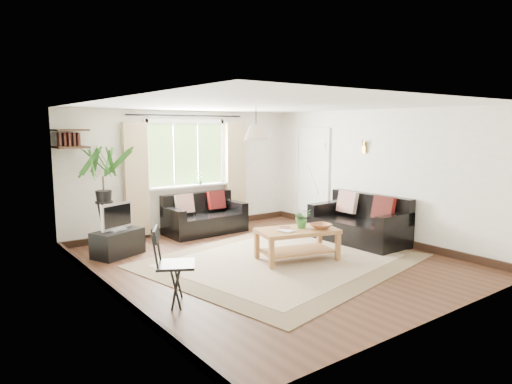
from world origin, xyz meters
TOP-DOWN VIEW (x-y plane):
  - floor at (0.00, 0.00)m, footprint 5.50×5.50m
  - ceiling at (0.00, 0.00)m, footprint 5.50×5.50m
  - wall_back at (0.00, 2.75)m, footprint 5.00×0.02m
  - wall_front at (0.00, -2.75)m, footprint 5.00×0.02m
  - wall_left at (-2.50, 0.00)m, footprint 0.02×5.50m
  - wall_right at (2.50, 0.00)m, footprint 0.02×5.50m
  - rug at (0.15, -0.08)m, footprint 4.38×3.95m
  - window at (0.00, 2.71)m, footprint 2.50×0.16m
  - door at (2.47, 1.70)m, footprint 0.06×0.96m
  - corner_shelf at (-2.25, 2.50)m, footprint 0.50×0.50m
  - pendant_lamp at (0.00, 0.40)m, footprint 0.36×0.36m
  - wall_sconce at (2.43, 0.30)m, footprint 0.12×0.12m
  - sofa_back at (0.16, 2.30)m, footprint 1.58×0.81m
  - sofa_right at (2.00, -0.00)m, footprint 1.76×0.91m
  - coffee_table at (0.37, -0.19)m, footprint 1.36×0.96m
  - table_plant at (0.49, -0.16)m, footprint 0.33×0.30m
  - bowl at (0.68, -0.38)m, footprint 0.35×0.35m
  - book_a at (0.03, -0.21)m, footprint 0.21×0.26m
  - book_b at (0.16, 0.01)m, footprint 0.27×0.27m
  - tv_stand at (-1.80, 1.74)m, footprint 0.90×0.71m
  - tv at (-1.80, 1.74)m, footprint 0.64×0.42m
  - palm_stand at (-1.80, 2.35)m, footprint 0.87×0.87m
  - folding_chair at (-1.97, -0.67)m, footprint 0.65×0.65m
  - sill_plant at (0.25, 2.63)m, footprint 0.14×0.10m

SIDE VIEW (x-z plane):
  - floor at x=0.00m, z-range 0.00..0.00m
  - rug at x=0.15m, z-range 0.00..0.02m
  - tv_stand at x=-1.80m, z-range 0.00..0.43m
  - coffee_table at x=0.37m, z-range 0.00..0.50m
  - sofa_back at x=0.16m, z-range 0.00..0.74m
  - sofa_right at x=2.00m, z-range 0.00..0.82m
  - folding_chair at x=-1.97m, z-range 0.00..0.93m
  - book_a at x=0.03m, z-range 0.50..0.52m
  - book_b at x=0.16m, z-range 0.50..0.52m
  - bowl at x=0.68m, z-range 0.50..0.58m
  - table_plant at x=0.49m, z-range 0.50..0.80m
  - tv at x=-1.80m, z-range 0.43..0.89m
  - palm_stand at x=-1.80m, z-range 0.00..1.77m
  - door at x=2.47m, z-range -0.03..2.03m
  - sill_plant at x=0.25m, z-range 0.93..1.20m
  - wall_back at x=0.00m, z-range 0.00..2.40m
  - wall_front at x=0.00m, z-range 0.00..2.40m
  - wall_left at x=-2.50m, z-range 0.00..2.40m
  - wall_right at x=2.50m, z-range 0.00..2.40m
  - window at x=0.00m, z-range 0.47..2.63m
  - wall_sconce at x=2.43m, z-range 1.60..1.88m
  - corner_shelf at x=-2.25m, z-range 1.72..2.06m
  - pendant_lamp at x=0.00m, z-range 1.78..2.32m
  - ceiling at x=0.00m, z-range 2.40..2.40m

